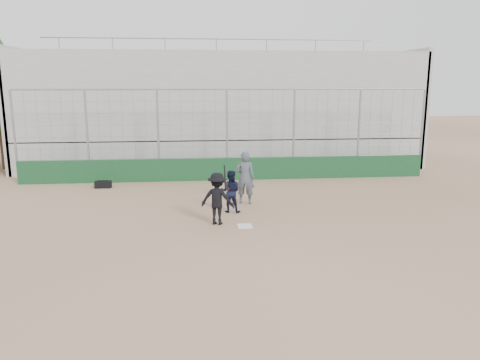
{
  "coord_description": "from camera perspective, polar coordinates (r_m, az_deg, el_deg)",
  "views": [
    {
      "loc": [
        -1.54,
        -13.54,
        4.29
      ],
      "look_at": [
        0.0,
        1.4,
        1.15
      ],
      "focal_mm": 35.0,
      "sensor_mm": 36.0,
      "label": 1
    }
  ],
  "objects": [
    {
      "name": "catcher_crouched",
      "position": [
        15.66,
        -1.18,
        -2.22
      ],
      "size": [
        0.82,
        0.72,
        0.99
      ],
      "color": "black",
      "rests_on": "ground"
    },
    {
      "name": "home_plate",
      "position": [
        14.28,
        0.58,
        -5.62
      ],
      "size": [
        0.44,
        0.44,
        0.02
      ],
      "primitive_type": "cube",
      "color": "white",
      "rests_on": "ground"
    },
    {
      "name": "umpire",
      "position": [
        16.73,
        0.62,
        -0.04
      ],
      "size": [
        0.78,
        0.61,
        1.71
      ],
      "primitive_type": "imported",
      "rotation": [
        0.0,
        0.0,
        2.9
      ],
      "color": "#464D59",
      "rests_on": "ground"
    },
    {
      "name": "ground",
      "position": [
        14.28,
        0.58,
        -5.67
      ],
      "size": [
        90.0,
        90.0,
        0.0
      ],
      "primitive_type": "plane",
      "color": "brown",
      "rests_on": "ground"
    },
    {
      "name": "bleachers",
      "position": [
        25.57,
        -2.45,
        8.73
      ],
      "size": [
        20.25,
        6.7,
        6.98
      ],
      "color": "#9D9D9D",
      "rests_on": "ground"
    },
    {
      "name": "backstop",
      "position": [
        20.86,
        -1.58,
        2.61
      ],
      "size": [
        18.1,
        0.25,
        4.04
      ],
      "color": "#133C1F",
      "rests_on": "ground"
    },
    {
      "name": "batter_at_plate",
      "position": [
        14.33,
        -2.78,
        -2.27
      ],
      "size": [
        1.18,
        0.9,
        1.78
      ],
      "color": "black",
      "rests_on": "ground"
    },
    {
      "name": "equipment_bag",
      "position": [
        20.19,
        -16.34,
        -0.52
      ],
      "size": [
        0.67,
        0.29,
        0.33
      ],
      "color": "black",
      "rests_on": "ground"
    }
  ]
}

